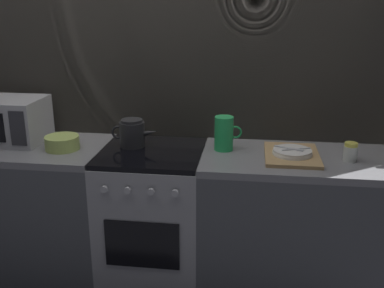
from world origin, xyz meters
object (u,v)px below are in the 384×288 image
(stove_unit, at_px, (154,220))
(mixing_bowl, at_px, (62,143))
(kettle, at_px, (132,133))
(microwave, at_px, (6,120))
(spice_jar, at_px, (350,152))
(pitcher, at_px, (224,133))
(dish_pile, at_px, (292,154))

(stove_unit, height_order, mixing_bowl, mixing_bowl)
(kettle, distance_m, mixing_bowl, 0.41)
(microwave, relative_size, spice_jar, 4.38)
(stove_unit, relative_size, microwave, 1.96)
(mixing_bowl, xyz_separation_m, pitcher, (0.94, 0.12, 0.06))
(microwave, bearing_deg, pitcher, 0.35)
(microwave, distance_m, pitcher, 1.34)
(stove_unit, height_order, pitcher, pitcher)
(stove_unit, distance_m, spice_jar, 1.22)
(dish_pile, bearing_deg, pitcher, 168.80)
(kettle, bearing_deg, microwave, -179.79)
(stove_unit, distance_m, mixing_bowl, 0.72)
(kettle, relative_size, dish_pile, 0.71)
(mixing_bowl, xyz_separation_m, dish_pile, (1.33, 0.04, -0.02))
(stove_unit, relative_size, mixing_bowl, 4.50)
(kettle, bearing_deg, stove_unit, -26.93)
(stove_unit, distance_m, pitcher, 0.70)
(pitcher, bearing_deg, dish_pile, -11.20)
(microwave, xyz_separation_m, pitcher, (1.34, 0.01, -0.03))
(mixing_bowl, xyz_separation_m, spice_jar, (1.64, 0.01, 0.01))
(pitcher, distance_m, spice_jar, 0.71)
(microwave, bearing_deg, stove_unit, -3.92)
(dish_pile, distance_m, spice_jar, 0.31)
(kettle, xyz_separation_m, spice_jar, (1.24, -0.10, -0.03))
(mixing_bowl, distance_m, spice_jar, 1.64)
(stove_unit, bearing_deg, spice_jar, -1.56)
(kettle, height_order, dish_pile, kettle)
(spice_jar, bearing_deg, pitcher, 171.67)
(kettle, relative_size, mixing_bowl, 1.42)
(pitcher, height_order, spice_jar, pitcher)
(microwave, height_order, kettle, microwave)
(kettle, height_order, spice_jar, kettle)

